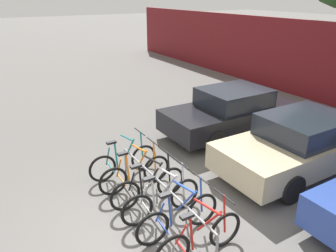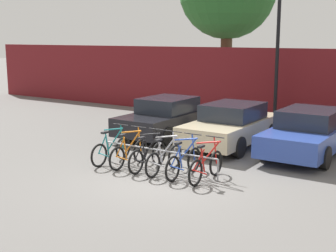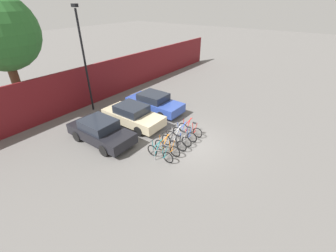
{
  "view_description": "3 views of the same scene",
  "coord_description": "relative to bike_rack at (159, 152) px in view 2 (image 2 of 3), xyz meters",
  "views": [
    {
      "loc": [
        4.21,
        -2.08,
        4.07
      ],
      "look_at": [
        -2.1,
        1.7,
        1.05
      ],
      "focal_mm": 35.0,
      "sensor_mm": 36.0,
      "label": 1
    },
    {
      "loc": [
        6.22,
        -9.34,
        3.54
      ],
      "look_at": [
        -0.43,
        0.8,
        1.21
      ],
      "focal_mm": 50.0,
      "sensor_mm": 36.0,
      "label": 2
    },
    {
      "loc": [
        -9.64,
        -5.47,
        7.46
      ],
      "look_at": [
        -0.8,
        1.01,
        1.23
      ],
      "focal_mm": 24.0,
      "sensor_mm": 36.0,
      "label": 3
    }
  ],
  "objects": [
    {
      "name": "ground_plane",
      "position": [
        0.65,
        -0.68,
        -0.48
      ],
      "size": [
        120.0,
        120.0,
        0.0
      ],
      "primitive_type": "plane",
      "color": "#605E5B"
    },
    {
      "name": "bicycle_blue",
      "position": [
        0.87,
        -0.15,
        -0.11
      ],
      "size": [
        0.68,
        1.71,
        1.05
      ],
      "rotation": [
        0.0,
        0.0,
        -0.03
      ],
      "color": "black",
      "rests_on": "ground"
    },
    {
      "name": "bicycle_teal",
      "position": [
        -1.52,
        -0.15,
        -0.11
      ],
      "size": [
        0.68,
        1.71,
        1.05
      ],
      "rotation": [
        0.0,
        0.0,
        0.06
      ],
      "color": "black",
      "rests_on": "ground"
    },
    {
      "name": "bicycle_silver",
      "position": [
        0.28,
        -0.15,
        -0.11
      ],
      "size": [
        0.68,
        1.71,
        1.05
      ],
      "rotation": [
        0.0,
        0.0,
        0.04
      ],
      "color": "black",
      "rests_on": "ground"
    },
    {
      "name": "car_beige",
      "position": [
        0.4,
        3.64,
        0.21
      ],
      "size": [
        1.91,
        4.29,
        1.4
      ],
      "color": "#C1B28E",
      "rests_on": "ground"
    },
    {
      "name": "bicycle_red",
      "position": [
        1.52,
        -0.15,
        -0.11
      ],
      "size": [
        0.68,
        1.71,
        1.05
      ],
      "rotation": [
        0.0,
        0.0,
        -0.0
      ],
      "color": "black",
      "rests_on": "ground"
    },
    {
      "name": "bike_rack",
      "position": [
        0.0,
        0.0,
        0.0
      ],
      "size": [
        3.59,
        0.04,
        0.57
      ],
      "color": "gray",
      "rests_on": "ground"
    },
    {
      "name": "car_black",
      "position": [
        -2.22,
        3.73,
        0.21
      ],
      "size": [
        1.91,
        4.21,
        1.4
      ],
      "color": "black",
      "rests_on": "ground"
    },
    {
      "name": "car_blue",
      "position": [
        2.86,
        3.81,
        0.21
      ],
      "size": [
        1.91,
        4.36,
        1.4
      ],
      "color": "#2D479E",
      "rests_on": "ground"
    },
    {
      "name": "bicycle_black",
      "position": [
        -0.26,
        -0.15,
        -0.11
      ],
      "size": [
        0.68,
        1.71,
        1.05
      ],
      "rotation": [
        0.0,
        0.0,
        -0.02
      ],
      "color": "black",
      "rests_on": "ground"
    },
    {
      "name": "lamp_post",
      "position": [
        0.29,
        7.82,
        3.48
      ],
      "size": [
        0.24,
        0.44,
        7.2
      ],
      "color": "black",
      "rests_on": "ground"
    },
    {
      "name": "bicycle_orange",
      "position": [
        -0.89,
        -0.15,
        -0.11
      ],
      "size": [
        0.68,
        1.71,
        1.05
      ],
      "rotation": [
        0.0,
        0.0,
        -0.06
      ],
      "color": "black",
      "rests_on": "ground"
    },
    {
      "name": "hoarding_wall",
      "position": [
        0.65,
        8.82,
        1.05
      ],
      "size": [
        36.0,
        0.16,
        3.07
      ],
      "primitive_type": "cube",
      "color": "maroon",
      "rests_on": "ground"
    }
  ]
}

